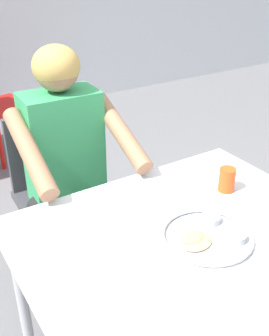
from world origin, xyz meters
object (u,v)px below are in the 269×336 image
thali_tray (208,236)px  diner_foreground (71,160)px  drinking_cup (227,179)px  chair_foreground (58,184)px  table_foreground (185,250)px

thali_tray → diner_foreground: 0.76m
drinking_cup → diner_foreground: diner_foreground is taller
chair_foreground → thali_tray: bearing=-81.5°
table_foreground → drinking_cup: size_ratio=11.37×
table_foreground → thali_tray: (0.04, -0.06, 0.08)m
thali_tray → chair_foreground: 1.01m
thali_tray → diner_foreground: bearing=101.5°
table_foreground → diner_foreground: (-0.11, 0.69, 0.08)m
drinking_cup → table_foreground: bearing=-156.5°
drinking_cup → chair_foreground: size_ratio=0.11×
diner_foreground → table_foreground: bearing=-81.0°
table_foreground → drinking_cup: 0.36m
table_foreground → diner_foreground: diner_foreground is taller
thali_tray → chair_foreground: chair_foreground is taller
chair_foreground → diner_foreground: (-0.01, -0.22, 0.24)m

